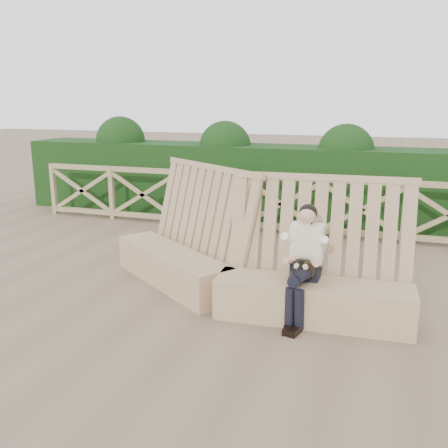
% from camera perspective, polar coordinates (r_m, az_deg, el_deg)
% --- Properties ---
extents(ground, '(60.00, 60.00, 0.00)m').
position_cam_1_polar(ground, '(6.18, -0.70, -9.03)').
color(ground, brown).
rests_on(ground, ground).
extents(bench, '(4.09, 1.91, 1.60)m').
position_cam_1_polar(bench, '(6.18, 1.80, -5.05)').
color(bench, '#907752').
rests_on(bench, ground).
extents(woman, '(0.35, 0.75, 1.31)m').
position_cam_1_polar(woman, '(5.57, 9.14, -3.92)').
color(woman, black).
rests_on(woman, ground).
extents(guardrail, '(10.10, 0.09, 1.10)m').
position_cam_1_polar(guardrail, '(9.25, 6.55, 2.29)').
color(guardrail, '#917D54').
rests_on(guardrail, ground).
extents(hedge, '(12.00, 1.20, 1.50)m').
position_cam_1_polar(hedge, '(10.37, 8.02, 4.63)').
color(hedge, black).
rests_on(hedge, ground).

